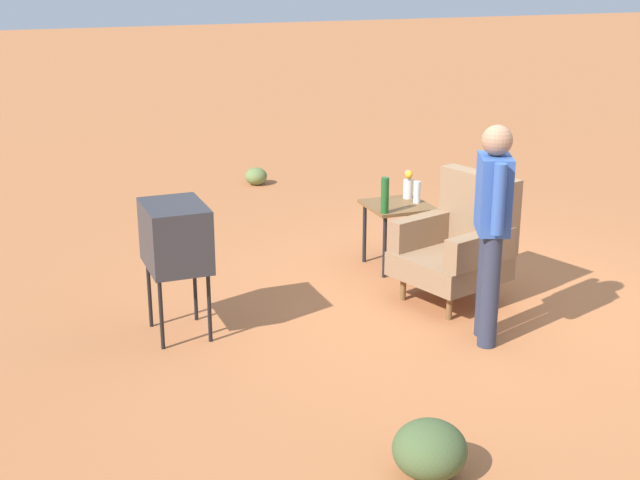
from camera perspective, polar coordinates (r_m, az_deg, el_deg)
ground_plane at (r=7.43m, az=9.73°, el=-4.20°), size 60.00×60.00×0.00m
armchair at (r=7.39m, az=8.97°, el=-0.18°), size 0.96×0.97×1.06m
side_table at (r=8.10m, az=5.01°, el=1.73°), size 0.56×0.56×0.60m
tv_on_stand at (r=6.62m, az=-9.30°, el=0.21°), size 0.61×0.46×1.03m
person_standing at (r=6.49m, az=11.05°, el=1.21°), size 0.53×0.35×1.64m
bottle_short_clear at (r=8.11m, az=6.28°, el=3.10°), size 0.06×0.06×0.20m
bottle_wine_green at (r=7.74m, az=4.21°, el=2.89°), size 0.07×0.07×0.32m
flower_vase at (r=8.24m, az=5.71°, el=3.70°), size 0.14×0.10×0.27m
shrub_near at (r=5.06m, az=7.10°, el=-13.28°), size 0.42×0.42×0.33m
shrub_mid at (r=11.14m, az=-4.15°, el=4.13°), size 0.28×0.28×0.22m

